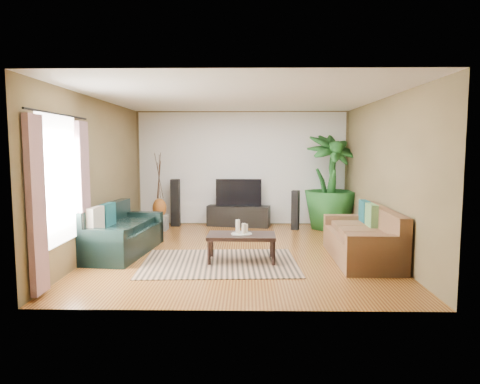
{
  "coord_description": "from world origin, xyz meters",
  "views": [
    {
      "loc": [
        0.14,
        -7.45,
        1.85
      ],
      "look_at": [
        0.0,
        0.2,
        1.05
      ],
      "focal_mm": 32.0,
      "sensor_mm": 36.0,
      "label": 1
    }
  ],
  "objects_px": {
    "sofa_left": "(123,229)",
    "speaker_left": "(175,203)",
    "coffee_table": "(241,248)",
    "speaker_right": "(295,210)",
    "side_table": "(119,234)",
    "television": "(239,192)",
    "potted_plant": "(330,182)",
    "tv_stand": "(239,216)",
    "sofa_right": "(361,234)",
    "vase": "(159,208)",
    "pedestal": "(160,222)"
  },
  "relations": [
    {
      "from": "coffee_table",
      "to": "potted_plant",
      "type": "bearing_deg",
      "value": 56.8
    },
    {
      "from": "side_table",
      "to": "tv_stand",
      "type": "bearing_deg",
      "value": 45.56
    },
    {
      "from": "coffee_table",
      "to": "pedestal",
      "type": "xyz_separation_m",
      "value": [
        -1.88,
        2.61,
        -0.05
      ]
    },
    {
      "from": "sofa_right",
      "to": "television",
      "type": "relative_size",
      "value": 1.9
    },
    {
      "from": "television",
      "to": "coffee_table",
      "type": "bearing_deg",
      "value": -87.93
    },
    {
      "from": "television",
      "to": "side_table",
      "type": "relative_size",
      "value": 2.09
    },
    {
      "from": "pedestal",
      "to": "side_table",
      "type": "xyz_separation_m",
      "value": [
        -0.41,
        -1.71,
        0.08
      ]
    },
    {
      "from": "tv_stand",
      "to": "vase",
      "type": "relative_size",
      "value": 3.34
    },
    {
      "from": "coffee_table",
      "to": "vase",
      "type": "relative_size",
      "value": 2.51
    },
    {
      "from": "sofa_left",
      "to": "potted_plant",
      "type": "relative_size",
      "value": 0.92
    },
    {
      "from": "potted_plant",
      "to": "sofa_right",
      "type": "bearing_deg",
      "value": -89.88
    },
    {
      "from": "sofa_left",
      "to": "coffee_table",
      "type": "xyz_separation_m",
      "value": [
        2.09,
        -0.5,
        -0.2
      ]
    },
    {
      "from": "pedestal",
      "to": "side_table",
      "type": "distance_m",
      "value": 1.76
    },
    {
      "from": "sofa_left",
      "to": "speaker_left",
      "type": "height_order",
      "value": "speaker_left"
    },
    {
      "from": "sofa_right",
      "to": "tv_stand",
      "type": "distance_m",
      "value": 3.65
    },
    {
      "from": "sofa_right",
      "to": "television",
      "type": "distance_m",
      "value": 3.66
    },
    {
      "from": "pedestal",
      "to": "vase",
      "type": "distance_m",
      "value": 0.33
    },
    {
      "from": "sofa_left",
      "to": "television",
      "type": "xyz_separation_m",
      "value": [
        1.97,
        2.62,
        0.37
      ]
    },
    {
      "from": "sofa_left",
      "to": "vase",
      "type": "relative_size",
      "value": 4.52
    },
    {
      "from": "sofa_left",
      "to": "pedestal",
      "type": "relative_size",
      "value": 5.79
    },
    {
      "from": "television",
      "to": "speaker_right",
      "type": "xyz_separation_m",
      "value": [
        1.29,
        -0.41,
        -0.36
      ]
    },
    {
      "from": "television",
      "to": "potted_plant",
      "type": "xyz_separation_m",
      "value": [
        2.08,
        -0.24,
        0.27
      ]
    },
    {
      "from": "coffee_table",
      "to": "sofa_right",
      "type": "bearing_deg",
      "value": 5.31
    },
    {
      "from": "sofa_right",
      "to": "coffee_table",
      "type": "bearing_deg",
      "value": -85.22
    },
    {
      "from": "vase",
      "to": "sofa_left",
      "type": "bearing_deg",
      "value": -95.71
    },
    {
      "from": "sofa_right",
      "to": "tv_stand",
      "type": "bearing_deg",
      "value": -144.33
    },
    {
      "from": "television",
      "to": "tv_stand",
      "type": "bearing_deg",
      "value": 0.0
    },
    {
      "from": "tv_stand",
      "to": "speaker_left",
      "type": "bearing_deg",
      "value": -168.9
    },
    {
      "from": "tv_stand",
      "to": "potted_plant",
      "type": "relative_size",
      "value": 0.68
    },
    {
      "from": "television",
      "to": "pedestal",
      "type": "relative_size",
      "value": 3.13
    },
    {
      "from": "sofa_right",
      "to": "potted_plant",
      "type": "height_order",
      "value": "potted_plant"
    },
    {
      "from": "coffee_table",
      "to": "speaker_right",
      "type": "distance_m",
      "value": 2.97
    },
    {
      "from": "speaker_left",
      "to": "coffee_table",
      "type": "bearing_deg",
      "value": -62.8
    },
    {
      "from": "sofa_right",
      "to": "coffee_table",
      "type": "xyz_separation_m",
      "value": [
        -1.98,
        -0.14,
        -0.2
      ]
    },
    {
      "from": "speaker_right",
      "to": "pedestal",
      "type": "height_order",
      "value": "speaker_right"
    },
    {
      "from": "speaker_right",
      "to": "pedestal",
      "type": "bearing_deg",
      "value": -159.16
    },
    {
      "from": "speaker_right",
      "to": "side_table",
      "type": "relative_size",
      "value": 1.74
    },
    {
      "from": "potted_plant",
      "to": "tv_stand",
      "type": "bearing_deg",
      "value": 173.32
    },
    {
      "from": "coffee_table",
      "to": "potted_plant",
      "type": "distance_m",
      "value": 3.59
    },
    {
      "from": "sofa_left",
      "to": "potted_plant",
      "type": "distance_m",
      "value": 4.75
    },
    {
      "from": "tv_stand",
      "to": "side_table",
      "type": "bearing_deg",
      "value": -123.34
    },
    {
      "from": "sofa_right",
      "to": "speaker_right",
      "type": "height_order",
      "value": "speaker_right"
    },
    {
      "from": "tv_stand",
      "to": "speaker_right",
      "type": "relative_size",
      "value": 1.64
    },
    {
      "from": "sofa_left",
      "to": "vase",
      "type": "distance_m",
      "value": 2.13
    },
    {
      "from": "potted_plant",
      "to": "pedestal",
      "type": "distance_m",
      "value": 3.96
    },
    {
      "from": "tv_stand",
      "to": "speaker_left",
      "type": "xyz_separation_m",
      "value": [
        -1.49,
        0.0,
        0.31
      ]
    },
    {
      "from": "sofa_right",
      "to": "speaker_left",
      "type": "xyz_separation_m",
      "value": [
        -3.58,
        2.98,
        0.13
      ]
    },
    {
      "from": "sofa_right",
      "to": "coffee_table",
      "type": "height_order",
      "value": "sofa_right"
    },
    {
      "from": "tv_stand",
      "to": "speaker_left",
      "type": "distance_m",
      "value": 1.52
    },
    {
      "from": "potted_plant",
      "to": "side_table",
      "type": "distance_m",
      "value": 4.77
    }
  ]
}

